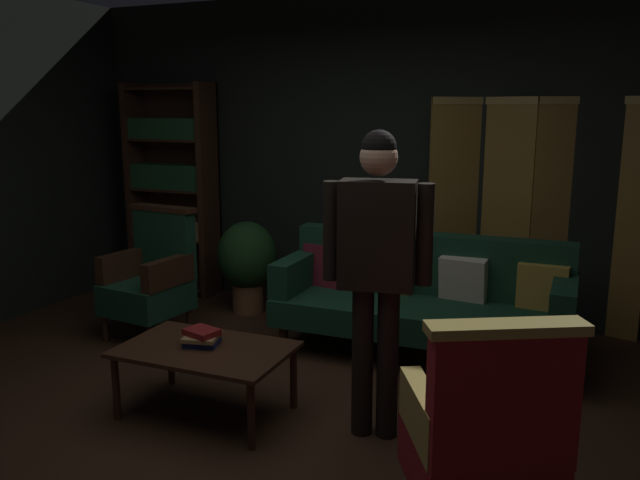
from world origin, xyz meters
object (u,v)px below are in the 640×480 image
bookshelf (173,184)px  velvet_couch (422,295)px  standing_figure (377,257)px  book_tan_leather (202,337)px  book_red_leather (202,332)px  potted_plant (247,260)px  armchair_wing_left (152,277)px  book_navy_cloth (202,342)px  folding_screen (532,212)px  armchair_gilt_accent (484,438)px  coffee_table (205,355)px

bookshelf → velvet_couch: size_ratio=0.97×
velvet_couch → standing_figure: 1.43m
book_tan_leather → book_red_leather: book_red_leather is taller
standing_figure → potted_plant: (-1.74, 1.69, -0.55)m
armchair_wing_left → book_tan_leather: armchair_wing_left is taller
velvet_couch → book_navy_cloth: bearing=-124.9°
velvet_couch → armchair_wing_left: armchair_wing_left is taller
armchair_wing_left → velvet_couch: bearing=12.3°
folding_screen → armchair_wing_left: size_ratio=1.83×
book_red_leather → bookshelf: bearing=128.3°
potted_plant → book_navy_cloth: (0.70, -1.81, -0.04)m
armchair_gilt_accent → book_navy_cloth: armchair_gilt_accent is taller
folding_screen → book_tan_leather: 2.91m
velvet_couch → book_navy_cloth: velvet_couch is taller
bookshelf → armchair_wing_left: (0.61, -1.19, -0.59)m
coffee_table → book_navy_cloth: bearing=143.1°
bookshelf → velvet_couch: (2.70, -0.74, -0.62)m
bookshelf → book_navy_cloth: bookshelf is taller
book_navy_cloth → book_tan_leather: (0.00, 0.00, 0.03)m
standing_figure → book_tan_leather: size_ratio=8.67×
bookshelf → standing_figure: size_ratio=1.20×
bookshelf → coffee_table: bookshelf is taller
velvet_couch → book_red_leather: bearing=-124.9°
coffee_table → armchair_gilt_accent: (1.71, -0.59, 0.12)m
velvet_couch → potted_plant: size_ratio=2.57×
armchair_gilt_accent → standing_figure: (-0.70, 0.73, 0.54)m
armchair_gilt_accent → folding_screen: bearing=91.6°
armchair_wing_left → potted_plant: bearing=64.7°
standing_figure → book_navy_cloth: standing_figure is taller
book_navy_cloth → book_red_leather: book_red_leather is taller
coffee_table → armchair_gilt_accent: size_ratio=0.96×
potted_plant → coffee_table: bearing=-68.2°
potted_plant → book_tan_leather: (0.70, -1.81, -0.01)m
bookshelf → standing_figure: (2.75, -2.04, -0.05)m
velvet_couch → coffee_table: 1.74m
bookshelf → book_red_leather: 2.81m
armchair_gilt_accent → potted_plant: size_ratio=1.26×
bookshelf → coffee_table: (1.74, -2.19, -0.71)m
coffee_table → armchair_wing_left: armchair_wing_left is taller
potted_plant → book_red_leather: 1.94m
bookshelf → book_navy_cloth: (1.71, -2.16, -0.64)m
bookshelf → armchair_gilt_accent: size_ratio=1.97×
velvet_couch → potted_plant: (-1.69, 0.39, 0.02)m
armchair_wing_left → book_red_leather: armchair_wing_left is taller
coffee_table → armchair_wing_left: 1.52m
velvet_couch → folding_screen: bearing=53.4°
folding_screen → bookshelf: bookshelf is taller
folding_screen → velvet_couch: folding_screen is taller
bookshelf → velvet_couch: bookshelf is taller
book_red_leather → folding_screen: bearing=54.4°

